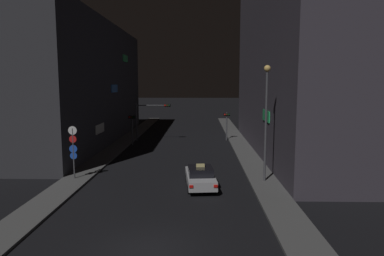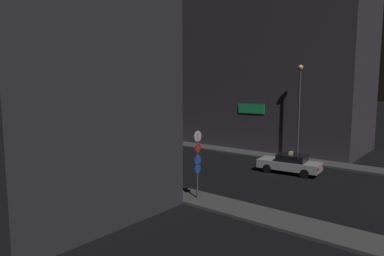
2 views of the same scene
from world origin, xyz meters
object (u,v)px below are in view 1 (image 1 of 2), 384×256
object	(u,v)px
traffic_light_overhead	(151,113)
traffic_light_right_kerb	(227,120)
taxi	(200,177)
street_lamp_near_block	(266,108)
sign_pole_left	(73,148)
traffic_light_left_kerb	(132,123)

from	to	relation	value
traffic_light_overhead	traffic_light_right_kerb	world-z (taller)	traffic_light_overhead
traffic_light_overhead	traffic_light_right_kerb	size ratio (longest dim) A/B	1.33
taxi	street_lamp_near_block	world-z (taller)	street_lamp_near_block
taxi	traffic_light_overhead	world-z (taller)	traffic_light_overhead
taxi	sign_pole_left	distance (m)	9.33
traffic_light_overhead	taxi	bearing A→B (deg)	-72.57
taxi	street_lamp_near_block	xyz separation A→B (m)	(4.51, 1.25, 4.50)
traffic_light_right_kerb	sign_pole_left	xyz separation A→B (m)	(-12.26, -18.15, -0.10)
traffic_light_left_kerb	traffic_light_right_kerb	size ratio (longest dim) A/B	1.00
traffic_light_overhead	traffic_light_right_kerb	bearing A→B (deg)	4.03
traffic_light_right_kerb	sign_pole_left	bearing A→B (deg)	-124.04
traffic_light_overhead	street_lamp_near_block	world-z (taller)	street_lamp_near_block
traffic_light_left_kerb	sign_pole_left	xyz separation A→B (m)	(-1.38, -14.76, -0.10)
taxi	street_lamp_near_block	distance (m)	6.49
street_lamp_near_block	taxi	bearing A→B (deg)	-164.57
sign_pole_left	street_lamp_near_block	distance (m)	13.87
taxi	traffic_light_overhead	xyz separation A→B (m)	(-5.97, 19.02, 2.61)
traffic_light_left_kerb	traffic_light_right_kerb	world-z (taller)	traffic_light_right_kerb
sign_pole_left	street_lamp_near_block	xyz separation A→B (m)	(13.57, -0.27, 2.87)
traffic_light_overhead	sign_pole_left	world-z (taller)	traffic_light_overhead
taxi	traffic_light_right_kerb	xyz separation A→B (m)	(3.20, 19.67, 1.73)
traffic_light_overhead	sign_pole_left	distance (m)	17.80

